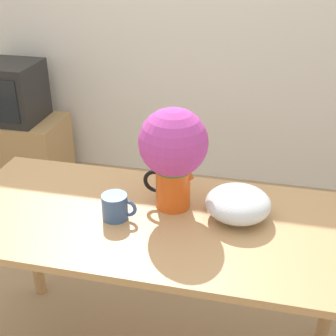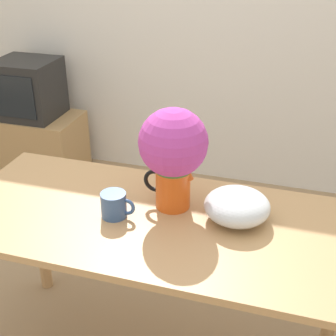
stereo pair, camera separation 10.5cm
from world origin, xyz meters
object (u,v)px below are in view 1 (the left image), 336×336
at_px(coffee_mug, 116,207).
at_px(white_bowl, 238,204).
at_px(flower_vase, 173,151).
at_px(tv_set, 10,92).

bearing_deg(coffee_mug, white_bowl, 13.53).
bearing_deg(flower_vase, tv_set, 137.97).
height_order(white_bowl, tv_set, tv_set).
distance_m(flower_vase, coffee_mug, 0.30).
xyz_separation_m(flower_vase, white_bowl, (0.26, -0.03, -0.18)).
xyz_separation_m(flower_vase, coffee_mug, (-0.19, -0.13, -0.19)).
relative_size(coffee_mug, tv_set, 0.31).
height_order(coffee_mug, tv_set, tv_set).
relative_size(flower_vase, coffee_mug, 3.02).
xyz_separation_m(flower_vase, tv_set, (-1.51, 1.36, -0.33)).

